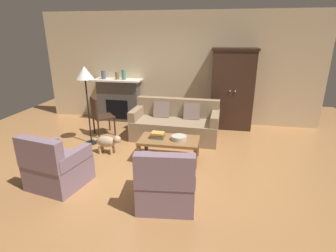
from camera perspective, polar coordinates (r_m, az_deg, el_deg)
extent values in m
plane|color=#B27A47|center=(5.05, -2.44, -7.51)|extent=(9.60, 9.60, 0.00)
cube|color=beige|center=(7.07, 2.02, 12.15)|extent=(7.20, 0.10, 2.80)
cube|color=#4C4947|center=(7.37, -10.41, 5.34)|extent=(1.10, 0.36, 1.08)
cube|color=black|center=(7.26, -10.81, 3.46)|extent=(0.60, 0.01, 0.52)
cube|color=white|center=(7.24, -10.73, 9.60)|extent=(1.26, 0.48, 0.04)
cube|color=#382319|center=(6.75, 13.49, 7.38)|extent=(1.00, 0.52, 1.89)
cube|color=#2F1E15|center=(6.63, 14.16, 15.64)|extent=(1.06, 0.55, 0.06)
sphere|color=#ADAFB5|center=(6.47, 13.08, 7.26)|extent=(0.04, 0.04, 0.04)
sphere|color=#ADAFB5|center=(6.48, 14.15, 7.19)|extent=(0.04, 0.04, 0.04)
cube|color=#937A5B|center=(6.00, 1.44, -0.76)|extent=(1.93, 0.91, 0.44)
cube|color=#937A5B|center=(6.19, 2.08, 4.04)|extent=(1.91, 0.25, 0.42)
cube|color=#937A5B|center=(6.12, -6.66, 2.77)|extent=(0.19, 0.80, 0.22)
cube|color=#937A5B|center=(5.80, 10.03, 1.68)|extent=(0.19, 0.80, 0.22)
cube|color=#7F6B60|center=(6.14, -1.38, 3.53)|extent=(0.37, 0.20, 0.37)
cube|color=#7F6B60|center=(6.01, 5.12, 3.13)|extent=(0.37, 0.20, 0.37)
cube|color=olive|center=(4.94, 0.23, -3.07)|extent=(1.10, 0.60, 0.05)
cube|color=brown|center=(4.90, -6.23, -6.05)|extent=(0.06, 0.06, 0.37)
cube|color=brown|center=(4.73, 5.80, -7.00)|extent=(0.06, 0.06, 0.37)
cube|color=brown|center=(5.36, -4.67, -3.73)|extent=(0.06, 0.06, 0.37)
cube|color=brown|center=(5.20, 6.29, -4.51)|extent=(0.06, 0.06, 0.37)
cylinder|color=beige|center=(4.88, 2.35, -2.55)|extent=(0.28, 0.28, 0.08)
cube|color=#427A4C|center=(4.97, -2.21, -2.36)|extent=(0.25, 0.18, 0.04)
cube|color=#B73833|center=(4.95, -2.21, -1.94)|extent=(0.24, 0.17, 0.03)
cube|color=gold|center=(4.94, -2.25, -1.55)|extent=(0.25, 0.19, 0.04)
cylinder|color=#565B66|center=(7.37, -13.60, 10.61)|extent=(0.12, 0.12, 0.23)
cylinder|color=olive|center=(7.23, -10.79, 10.52)|extent=(0.10, 0.10, 0.19)
cylinder|color=slate|center=(7.16, -9.43, 10.77)|extent=(0.11, 0.11, 0.26)
cube|color=gray|center=(4.57, -22.13, -9.08)|extent=(0.90, 0.90, 0.42)
cube|color=gray|center=(4.20, -25.75, -5.47)|extent=(0.78, 0.31, 0.46)
cube|color=gray|center=(4.23, -19.39, -6.37)|extent=(0.26, 0.71, 0.20)
cube|color=gray|center=(4.67, -25.55, -4.77)|extent=(0.26, 0.71, 0.20)
cube|color=gray|center=(3.84, -0.29, -13.23)|extent=(0.83, 0.83, 0.42)
cube|color=gray|center=(3.34, -0.75, -9.70)|extent=(0.77, 0.24, 0.46)
cube|color=gray|center=(3.67, 4.91, -9.31)|extent=(0.19, 0.71, 0.20)
cube|color=gray|center=(3.72, -5.44, -8.92)|extent=(0.19, 0.71, 0.20)
cube|color=#382319|center=(6.38, -13.60, 1.92)|extent=(0.62, 0.62, 0.04)
cylinder|color=#382319|center=(6.33, -11.30, -0.20)|extent=(0.04, 0.04, 0.41)
cylinder|color=#382319|center=(6.67, -12.39, 0.74)|extent=(0.04, 0.04, 0.41)
cylinder|color=#382319|center=(6.23, -14.58, -0.78)|extent=(0.04, 0.04, 0.41)
cylinder|color=#382319|center=(6.58, -15.52, 0.20)|extent=(0.04, 0.04, 0.41)
cube|color=#382319|center=(6.26, -15.52, 3.77)|extent=(0.32, 0.36, 0.45)
cylinder|color=black|center=(6.07, -15.99, -3.39)|extent=(0.26, 0.26, 0.02)
cylinder|color=black|center=(5.85, -16.60, 2.90)|extent=(0.03, 0.03, 1.41)
cone|color=white|center=(5.68, -17.39, 10.81)|extent=(0.36, 0.36, 0.26)
ellipsoid|color=tan|center=(5.41, -13.11, -3.22)|extent=(0.41, 0.21, 0.22)
sphere|color=tan|center=(5.29, -10.80, -2.86)|extent=(0.15, 0.15, 0.15)
cylinder|color=tan|center=(5.48, -11.59, -4.86)|extent=(0.06, 0.06, 0.14)
cylinder|color=tan|center=(5.39, -12.04, -5.32)|extent=(0.06, 0.06, 0.14)
cylinder|color=tan|center=(5.57, -13.86, -4.61)|extent=(0.06, 0.06, 0.14)
cylinder|color=tan|center=(5.48, -14.35, -5.06)|extent=(0.06, 0.06, 0.14)
sphere|color=tan|center=(5.50, -15.30, -2.80)|extent=(0.06, 0.06, 0.06)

